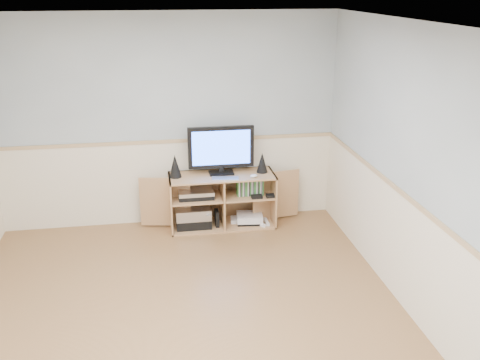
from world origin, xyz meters
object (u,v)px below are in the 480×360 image
object	(u,v)px
monitor	(221,149)
game_consoles	(249,218)
media_cabinet	(222,198)
keyboard	(225,178)

from	to	relation	value
monitor	game_consoles	xyz separation A→B (m)	(0.32, -0.06, -0.89)
media_cabinet	keyboard	distance (m)	0.38
media_cabinet	game_consoles	size ratio (longest dim) A/B	4.28
monitor	keyboard	bearing A→B (deg)	-83.65
monitor	game_consoles	bearing A→B (deg)	-10.69
media_cabinet	game_consoles	xyz separation A→B (m)	(0.32, -0.07, -0.26)
media_cabinet	monitor	bearing A→B (deg)	-90.00
monitor	keyboard	size ratio (longest dim) A/B	2.50
keyboard	game_consoles	xyz separation A→B (m)	(0.30, 0.13, -0.59)
media_cabinet	keyboard	bearing A→B (deg)	-83.89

